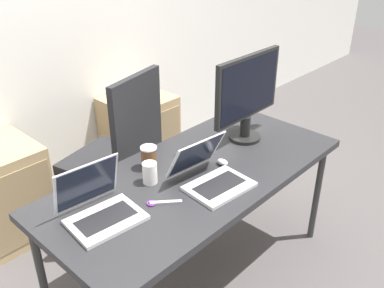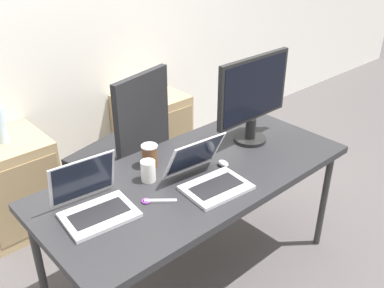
{
  "view_description": "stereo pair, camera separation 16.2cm",
  "coord_description": "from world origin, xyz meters",
  "px_view_note": "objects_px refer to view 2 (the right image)",
  "views": [
    {
      "loc": [
        -1.39,
        -1.27,
        1.89
      ],
      "look_at": [
        0.0,
        0.04,
        0.87
      ],
      "focal_mm": 40.0,
      "sensor_mm": 36.0,
      "label": 1
    },
    {
      "loc": [
        -1.28,
        -1.38,
        1.89
      ],
      "look_at": [
        0.0,
        0.04,
        0.87
      ],
      "focal_mm": 40.0,
      "sensor_mm": 36.0,
      "label": 2
    }
  ],
  "objects_px": {
    "cabinet_right": "(153,133)",
    "coffee_cup_white": "(148,171)",
    "laptop_right": "(94,202)",
    "cabinet_left": "(14,185)",
    "laptop_left": "(209,176)",
    "office_chair": "(124,169)",
    "coffee_cup_brown": "(150,156)",
    "mouse": "(223,164)",
    "monitor": "(253,96)"
  },
  "relations": [
    {
      "from": "coffee_cup_white",
      "to": "coffee_cup_brown",
      "type": "bearing_deg",
      "value": 49.87
    },
    {
      "from": "laptop_right",
      "to": "monitor",
      "type": "height_order",
      "value": "monitor"
    },
    {
      "from": "laptop_left",
      "to": "cabinet_left",
      "type": "bearing_deg",
      "value": 113.23
    },
    {
      "from": "laptop_right",
      "to": "coffee_cup_white",
      "type": "height_order",
      "value": "laptop_right"
    },
    {
      "from": "office_chair",
      "to": "laptop_left",
      "type": "bearing_deg",
      "value": -91.28
    },
    {
      "from": "laptop_right",
      "to": "cabinet_left",
      "type": "bearing_deg",
      "value": 90.68
    },
    {
      "from": "office_chair",
      "to": "coffee_cup_brown",
      "type": "relative_size",
      "value": 9.08
    },
    {
      "from": "cabinet_left",
      "to": "mouse",
      "type": "relative_size",
      "value": 10.02
    },
    {
      "from": "office_chair",
      "to": "mouse",
      "type": "height_order",
      "value": "office_chair"
    },
    {
      "from": "cabinet_left",
      "to": "office_chair",
      "type": "bearing_deg",
      "value": -39.22
    },
    {
      "from": "laptop_left",
      "to": "coffee_cup_brown",
      "type": "relative_size",
      "value": 2.93
    },
    {
      "from": "coffee_cup_white",
      "to": "laptop_right",
      "type": "bearing_deg",
      "value": -172.27
    },
    {
      "from": "coffee_cup_white",
      "to": "coffee_cup_brown",
      "type": "height_order",
      "value": "coffee_cup_brown"
    },
    {
      "from": "cabinet_right",
      "to": "coffee_cup_white",
      "type": "xyz_separation_m",
      "value": [
        -0.8,
        -1.04,
        0.45
      ]
    },
    {
      "from": "office_chair",
      "to": "coffee_cup_white",
      "type": "xyz_separation_m",
      "value": [
        -0.22,
        -0.58,
        0.34
      ]
    },
    {
      "from": "laptop_left",
      "to": "mouse",
      "type": "distance_m",
      "value": 0.19
    },
    {
      "from": "cabinet_left",
      "to": "cabinet_right",
      "type": "relative_size",
      "value": 1.0
    },
    {
      "from": "laptop_left",
      "to": "coffee_cup_brown",
      "type": "xyz_separation_m",
      "value": [
        -0.11,
        0.34,
        0.01
      ]
    },
    {
      "from": "cabinet_left",
      "to": "laptop_left",
      "type": "distance_m",
      "value": 1.45
    },
    {
      "from": "monitor",
      "to": "coffee_cup_white",
      "type": "relative_size",
      "value": 4.87
    },
    {
      "from": "cabinet_right",
      "to": "laptop_right",
      "type": "bearing_deg",
      "value": -136.08
    },
    {
      "from": "cabinet_right",
      "to": "monitor",
      "type": "bearing_deg",
      "value": -94.92
    },
    {
      "from": "office_chair",
      "to": "cabinet_left",
      "type": "distance_m",
      "value": 0.74
    },
    {
      "from": "laptop_left",
      "to": "laptop_right",
      "type": "height_order",
      "value": "laptop_right"
    },
    {
      "from": "mouse",
      "to": "coffee_cup_brown",
      "type": "xyz_separation_m",
      "value": [
        -0.29,
        0.26,
        0.05
      ]
    },
    {
      "from": "monitor",
      "to": "coffee_cup_brown",
      "type": "relative_size",
      "value": 4.34
    },
    {
      "from": "mouse",
      "to": "laptop_right",
      "type": "bearing_deg",
      "value": 171.29
    },
    {
      "from": "cabinet_right",
      "to": "office_chair",
      "type": "bearing_deg",
      "value": -141.55
    },
    {
      "from": "cabinet_left",
      "to": "coffee_cup_white",
      "type": "distance_m",
      "value": 1.19
    },
    {
      "from": "laptop_left",
      "to": "office_chair",
      "type": "bearing_deg",
      "value": 88.72
    },
    {
      "from": "cabinet_right",
      "to": "coffee_cup_brown",
      "type": "bearing_deg",
      "value": -127.01
    },
    {
      "from": "laptop_right",
      "to": "mouse",
      "type": "bearing_deg",
      "value": -8.71
    },
    {
      "from": "office_chair",
      "to": "cabinet_left",
      "type": "bearing_deg",
      "value": 140.78
    },
    {
      "from": "laptop_left",
      "to": "coffee_cup_brown",
      "type": "distance_m",
      "value": 0.35
    },
    {
      "from": "office_chair",
      "to": "monitor",
      "type": "xyz_separation_m",
      "value": [
        0.49,
        -0.64,
        0.57
      ]
    },
    {
      "from": "office_chair",
      "to": "monitor",
      "type": "relative_size",
      "value": 2.09
    },
    {
      "from": "coffee_cup_white",
      "to": "monitor",
      "type": "bearing_deg",
      "value": -4.48
    },
    {
      "from": "office_chair",
      "to": "coffee_cup_brown",
      "type": "distance_m",
      "value": 0.61
    },
    {
      "from": "cabinet_left",
      "to": "mouse",
      "type": "distance_m",
      "value": 1.46
    },
    {
      "from": "cabinet_right",
      "to": "monitor",
      "type": "xyz_separation_m",
      "value": [
        -0.09,
        -1.1,
        0.68
      ]
    },
    {
      "from": "mouse",
      "to": "coffee_cup_brown",
      "type": "relative_size",
      "value": 0.53
    },
    {
      "from": "cabinet_left",
      "to": "laptop_left",
      "type": "height_order",
      "value": "laptop_left"
    },
    {
      "from": "laptop_left",
      "to": "monitor",
      "type": "bearing_deg",
      "value": 18.95
    },
    {
      "from": "cabinet_right",
      "to": "mouse",
      "type": "distance_m",
      "value": 1.34
    },
    {
      "from": "laptop_right",
      "to": "coffee_cup_brown",
      "type": "xyz_separation_m",
      "value": [
        0.43,
        0.15,
        0.01
      ]
    },
    {
      "from": "office_chair",
      "to": "cabinet_left",
      "type": "height_order",
      "value": "office_chair"
    },
    {
      "from": "cabinet_right",
      "to": "coffee_cup_brown",
      "type": "xyz_separation_m",
      "value": [
        -0.71,
        -0.94,
        0.46
      ]
    },
    {
      "from": "laptop_left",
      "to": "coffee_cup_brown",
      "type": "height_order",
      "value": "laptop_left"
    },
    {
      "from": "office_chair",
      "to": "laptop_left",
      "type": "relative_size",
      "value": 3.1
    },
    {
      "from": "office_chair",
      "to": "mouse",
      "type": "xyz_separation_m",
      "value": [
        0.16,
        -0.74,
        0.31
      ]
    }
  ]
}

